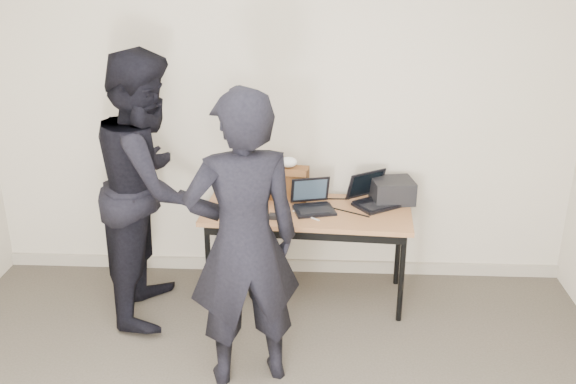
# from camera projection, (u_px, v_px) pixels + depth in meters

# --- Properties ---
(room) EXTENTS (4.60, 4.60, 2.80)m
(room) POSITION_uv_depth(u_px,v_px,m) (246.00, 244.00, 2.73)
(room) COLOR #453E35
(room) RESTS_ON ground
(desk) EXTENTS (1.54, 0.75, 0.72)m
(desk) POSITION_uv_depth(u_px,v_px,m) (307.00, 217.00, 4.68)
(desk) COLOR #945F38
(desk) RESTS_ON ground
(laptop_beige) EXTENTS (0.31, 0.31, 0.22)m
(laptop_beige) POSITION_uv_depth(u_px,v_px,m) (246.00, 204.00, 4.65)
(laptop_beige) COLOR beige
(laptop_beige) RESTS_ON desk
(laptop_center) EXTENTS (0.34, 0.34, 0.22)m
(laptop_center) POSITION_uv_depth(u_px,v_px,m) (313.00, 203.00, 4.65)
(laptop_center) COLOR black
(laptop_center) RESTS_ON desk
(laptop_right) EXTENTS (0.43, 0.43, 0.23)m
(laptop_right) POSITION_uv_depth(u_px,v_px,m) (373.00, 197.00, 4.74)
(laptop_right) COLOR black
(laptop_right) RESTS_ON desk
(leather_satchel) EXTENTS (0.38, 0.22, 0.25)m
(leather_satchel) POSITION_uv_depth(u_px,v_px,m) (284.00, 182.00, 4.83)
(leather_satchel) COLOR brown
(leather_satchel) RESTS_ON desk
(tissue) EXTENTS (0.13, 0.10, 0.08)m
(tissue) POSITION_uv_depth(u_px,v_px,m) (288.00, 162.00, 4.77)
(tissue) COLOR white
(tissue) RESTS_ON leather_satchel
(equipment_box) EXTENTS (0.34, 0.30, 0.17)m
(equipment_box) POSITION_uv_depth(u_px,v_px,m) (392.00, 191.00, 4.77)
(equipment_box) COLOR black
(equipment_box) RESTS_ON desk
(power_brick) EXTENTS (0.10, 0.07, 0.03)m
(power_brick) POSITION_uv_depth(u_px,v_px,m) (276.00, 216.00, 4.50)
(power_brick) COLOR black
(power_brick) RESTS_ON desk
(cables) EXTENTS (0.99, 0.41, 0.01)m
(cables) POSITION_uv_depth(u_px,v_px,m) (308.00, 208.00, 4.67)
(cables) COLOR black
(cables) RESTS_ON desk
(person_typist) EXTENTS (0.77, 0.62, 1.84)m
(person_typist) POSITION_uv_depth(u_px,v_px,m) (243.00, 243.00, 3.70)
(person_typist) COLOR black
(person_typist) RESTS_ON ground
(person_observer) EXTENTS (0.75, 0.95, 1.91)m
(person_observer) POSITION_uv_depth(u_px,v_px,m) (150.00, 186.00, 4.45)
(person_observer) COLOR black
(person_observer) RESTS_ON ground
(baseboard) EXTENTS (4.50, 0.03, 0.10)m
(baseboard) POSITION_uv_depth(u_px,v_px,m) (280.00, 265.00, 5.28)
(baseboard) COLOR #A09685
(baseboard) RESTS_ON ground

